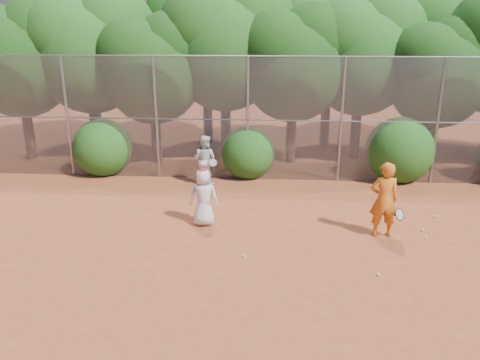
{
  "coord_description": "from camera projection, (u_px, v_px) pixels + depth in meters",
  "views": [
    {
      "loc": [
        -0.19,
        -8.95,
        4.88
      ],
      "look_at": [
        -1.0,
        2.5,
        1.1
      ],
      "focal_mm": 35.0,
      "sensor_mm": 36.0,
      "label": 1
    }
  ],
  "objects": [
    {
      "name": "ground",
      "position": [
        278.0,
        266.0,
        10.0
      ],
      "size": [
        80.0,
        80.0,
        0.0
      ],
      "primitive_type": "plane",
      "color": "brown",
      "rests_on": "ground"
    },
    {
      "name": "tree_11",
      "position": [
        331.0,
        45.0,
        18.63
      ],
      "size": [
        4.64,
        4.03,
        6.35
      ],
      "color": "black",
      "rests_on": "ground"
    },
    {
      "name": "tree_6",
      "position": [
        440.0,
        69.0,
        16.15
      ],
      "size": [
        3.86,
        3.36,
        5.29
      ],
      "color": "black",
      "rests_on": "ground"
    },
    {
      "name": "tree_2",
      "position": [
        154.0,
        65.0,
        16.59
      ],
      "size": [
        3.99,
        3.47,
        5.47
      ],
      "color": "black",
      "rests_on": "ground"
    },
    {
      "name": "tree_4",
      "position": [
        295.0,
        60.0,
        16.58
      ],
      "size": [
        4.19,
        3.64,
        5.73
      ],
      "color": "black",
      "rests_on": "ground"
    },
    {
      "name": "tree_0",
      "position": [
        20.0,
        54.0,
        17.01
      ],
      "size": [
        4.38,
        3.81,
        6.0
      ],
      "color": "black",
      "rests_on": "ground"
    },
    {
      "name": "ball_1",
      "position": [
        422.0,
        230.0,
        11.68
      ],
      "size": [
        0.07,
        0.07,
        0.07
      ],
      "primitive_type": "sphere",
      "color": "#BFEA2A",
      "rests_on": "ground"
    },
    {
      "name": "tree_5",
      "position": [
        363.0,
        50.0,
        17.09
      ],
      "size": [
        4.51,
        3.92,
        6.17
      ],
      "color": "black",
      "rests_on": "ground"
    },
    {
      "name": "tree_1",
      "position": [
        91.0,
        47.0,
        17.25
      ],
      "size": [
        4.64,
        4.03,
        6.35
      ],
      "color": "black",
      "rests_on": "ground"
    },
    {
      "name": "tree_10",
      "position": [
        208.0,
        33.0,
        19.21
      ],
      "size": [
        5.15,
        4.48,
        7.06
      ],
      "color": "black",
      "rests_on": "ground"
    },
    {
      "name": "ball_6",
      "position": [
        425.0,
        237.0,
        11.28
      ],
      "size": [
        0.07,
        0.07,
        0.07
      ],
      "primitive_type": "sphere",
      "color": "#BFEA2A",
      "rests_on": "ground"
    },
    {
      "name": "player_yellow",
      "position": [
        384.0,
        200.0,
        11.17
      ],
      "size": [
        0.86,
        0.59,
        1.87
      ],
      "rotation": [
        0.0,
        0.0,
        3.18
      ],
      "color": "#CE6718",
      "rests_on": "ground"
    },
    {
      "name": "bush_2",
      "position": [
        400.0,
        147.0,
        15.35
      ],
      "size": [
        2.2,
        2.2,
        2.2
      ],
      "primitive_type": "sphere",
      "color": "#194912",
      "rests_on": "ground"
    },
    {
      "name": "ball_5",
      "position": [
        435.0,
        217.0,
        12.52
      ],
      "size": [
        0.07,
        0.07,
        0.07
      ],
      "primitive_type": "sphere",
      "color": "#BFEA2A",
      "rests_on": "ground"
    },
    {
      "name": "bush_1",
      "position": [
        248.0,
        150.0,
        15.75
      ],
      "size": [
        1.8,
        1.8,
        1.8
      ],
      "primitive_type": "sphere",
      "color": "#194912",
      "rests_on": "ground"
    },
    {
      "name": "ball_2",
      "position": [
        378.0,
        274.0,
        9.6
      ],
      "size": [
        0.07,
        0.07,
        0.07
      ],
      "primitive_type": "sphere",
      "color": "#BFEA2A",
      "rests_on": "ground"
    },
    {
      "name": "tree_9",
      "position": [
        88.0,
        40.0,
        19.44
      ],
      "size": [
        4.83,
        4.2,
        6.62
      ],
      "color": "black",
      "rests_on": "ground"
    },
    {
      "name": "bush_0",
      "position": [
        103.0,
        145.0,
        16.05
      ],
      "size": [
        2.0,
        2.0,
        2.0
      ],
      "primitive_type": "sphere",
      "color": "#194912",
      "rests_on": "ground"
    },
    {
      "name": "fence_back",
      "position": [
        275.0,
        119.0,
        15.05
      ],
      "size": [
        20.05,
        0.09,
        4.03
      ],
      "color": "gray",
      "rests_on": "ground"
    },
    {
      "name": "player_white",
      "position": [
        205.0,
        160.0,
        15.02
      ],
      "size": [
        0.94,
        0.84,
        1.61
      ],
      "rotation": [
        0.0,
        0.0,
        2.79
      ],
      "color": "silver",
      "rests_on": "ground"
    },
    {
      "name": "player_teen",
      "position": [
        204.0,
        197.0,
        11.88
      ],
      "size": [
        0.74,
        0.5,
        1.52
      ],
      "rotation": [
        0.0,
        0.0,
        3.17
      ],
      "color": "silver",
      "rests_on": "ground"
    },
    {
      "name": "tree_3",
      "position": [
        227.0,
        40.0,
        17.13
      ],
      "size": [
        4.89,
        4.26,
        6.7
      ],
      "color": "black",
      "rests_on": "ground"
    },
    {
      "name": "tree_12",
      "position": [
        443.0,
        36.0,
        18.79
      ],
      "size": [
        5.02,
        4.37,
        6.88
      ],
      "color": "black",
      "rests_on": "ground"
    },
    {
      "name": "ball_0",
      "position": [
        376.0,
        229.0,
        11.77
      ],
      "size": [
        0.07,
        0.07,
        0.07
      ],
      "primitive_type": "sphere",
      "color": "#BFEA2A",
      "rests_on": "ground"
    },
    {
      "name": "ball_4",
      "position": [
        245.0,
        256.0,
        10.35
      ],
      "size": [
        0.07,
        0.07,
        0.07
      ],
      "primitive_type": "sphere",
      "color": "#BFEA2A",
      "rests_on": "ground"
    }
  ]
}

